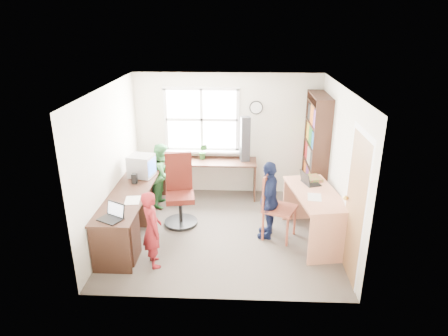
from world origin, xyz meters
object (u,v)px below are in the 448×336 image
Objects in this scene: crt_monitor at (141,166)px; person_green at (163,175)px; swivel_chair at (180,194)px; potted_plant at (203,152)px; laptop_right at (309,181)px; cd_tower at (245,139)px; person_navy at (269,200)px; l_desk at (140,214)px; right_desk at (315,205)px; wooden_chair at (275,204)px; laptop_left at (113,215)px; bookshelf at (315,154)px; person_red at (152,229)px.

person_green is (0.27, 0.48, -0.35)m from crt_monitor.
potted_plant is at bearing 65.46° from swivel_chair.
swivel_chair reaches higher than laptop_right.
person_navy is (0.38, -1.54, -0.54)m from cd_tower.
person_navy is at bearing 5.72° from l_desk.
l_desk is 1.93× the size of right_desk.
wooden_chair is 2.08m from potted_plant.
laptop_left is (-2.93, -0.84, 0.20)m from right_desk.
laptop_right is 1.18× the size of potted_plant.
l_desk is 2.06m from person_navy.
laptop_right is at bearing 9.65° from l_desk.
swivel_chair reaches higher than crt_monitor.
potted_plant is 0.91m from person_green.
bookshelf reaches higher than laptop_left.
swivel_chair is at bearing -171.48° from wooden_chair.
l_desk is 2.02m from potted_plant.
person_green is at bearing 174.25° from wooden_chair.
crt_monitor is (-0.69, 0.22, 0.42)m from swivel_chair.
potted_plant is at bearing 35.45° from laptop_right.
right_desk is 2.88m from person_green.
swivel_chair is 3.05× the size of laptop_left.
bookshelf is 6.64× the size of potted_plant.
person_navy is at bearing -89.47° from cd_tower.
wooden_chair is at bearing -4.56° from crt_monitor.
wooden_chair is 2.30m from person_green.
l_desk is 0.82m from laptop_left.
wooden_chair is 2.68× the size of laptop_left.
person_navy is at bearing -52.87° from potted_plant.
cd_tower reaches higher than wooden_chair.
crt_monitor is 1.37m from potted_plant.
crt_monitor is 2.29m from person_navy.
cd_tower reaches higher than l_desk.
swivel_chair is 1.65m from wooden_chair.
person_green is at bearing -146.60° from potted_plant.
person_navy is (1.69, 0.89, 0.07)m from person_red.
bookshelf reaches higher than laptop_right.
person_red is 0.89× the size of person_navy.
person_red is (-2.40, -0.80, -0.03)m from right_desk.
crt_monitor is at bearing 152.23° from swivel_chair.
wooden_chair is at bearing 92.01° from person_navy.
cd_tower reaches higher than potted_plant.
cd_tower is (1.80, 0.92, 0.23)m from crt_monitor.
wooden_chair is at bearing -88.35° from person_red.
person_navy is at bearing -164.69° from wooden_chair.
person_green is 0.93× the size of person_navy.
bookshelf is 3.41m from person_red.
person_navy reaches higher than person_green.
bookshelf is 2.41× the size of cd_tower.
crt_monitor is at bearing -172.27° from wooden_chair.
person_red is at bearing 32.19° from laptop_left.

